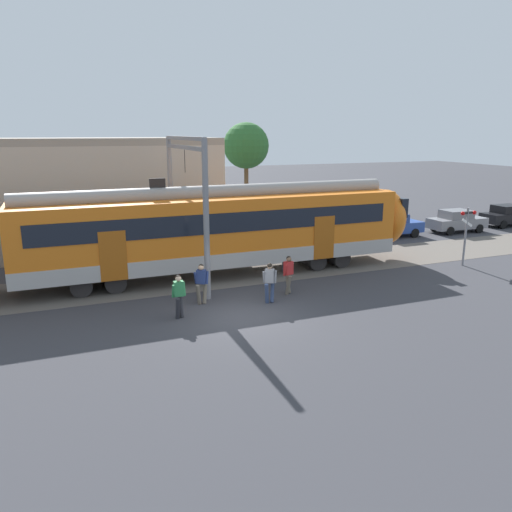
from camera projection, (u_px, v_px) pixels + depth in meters
The scene contains 13 objects.
ground_plane at pixel (242, 317), 18.66m from camera, with size 160.00×160.00×0.00m, color #38383D.
commuter_train at pixel (19, 244), 20.46m from camera, with size 38.05×3.07×4.73m.
pedestrian_green at pixel (179, 292), 18.32m from camera, with size 0.54×0.63×1.67m.
pedestrian_navy at pixel (202, 280), 19.83m from camera, with size 0.67×0.55×1.67m.
pedestrian_grey at pixel (270, 280), 19.95m from camera, with size 0.67×0.52×1.67m.
pedestrian_red at pixel (288, 271), 21.09m from camera, with size 0.54×0.69×1.67m.
parked_car_blue at pixel (392, 225), 32.72m from camera, with size 4.00×1.77×1.54m.
parked_car_grey at pixel (457, 221), 34.26m from camera, with size 4.04×1.83×1.54m.
parked_car_black at pixel (508, 215), 36.57m from camera, with size 4.01×1.79×1.54m.
catenary_gantry at pixel (186, 187), 22.54m from camera, with size 0.24×6.64×6.53m.
crossing_signal at pixel (467, 227), 25.34m from camera, with size 0.96×0.22×3.00m.
background_building at pixel (31, 198), 27.41m from camera, with size 20.83×5.00×9.20m.
street_tree_right at pixel (246, 146), 36.27m from camera, with size 3.33×3.33×7.42m.
Camera 1 is at (-6.08, -16.48, 6.71)m, focal length 35.00 mm.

